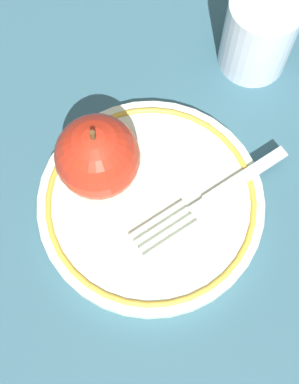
% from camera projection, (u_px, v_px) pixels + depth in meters
% --- Properties ---
extents(ground_plane, '(2.00, 2.00, 0.00)m').
position_uv_depth(ground_plane, '(156.00, 196.00, 0.53)').
color(ground_plane, '#345E6E').
extents(plate, '(0.22, 0.22, 0.02)m').
position_uv_depth(plate, '(150.00, 202.00, 0.52)').
color(plate, silver).
rests_on(plate, ground_plane).
extents(apple_red_whole, '(0.08, 0.08, 0.09)m').
position_uv_depth(apple_red_whole, '(97.00, 157.00, 0.49)').
color(apple_red_whole, red).
rests_on(apple_red_whole, plate).
extents(fork, '(0.16, 0.11, 0.00)m').
position_uv_depth(fork, '(217.00, 194.00, 0.51)').
color(fork, silver).
rests_on(fork, plate).
extents(drinking_glass, '(0.07, 0.07, 0.09)m').
position_uv_depth(drinking_glass, '(259.00, 34.00, 0.55)').
color(drinking_glass, silver).
rests_on(drinking_glass, ground_plane).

